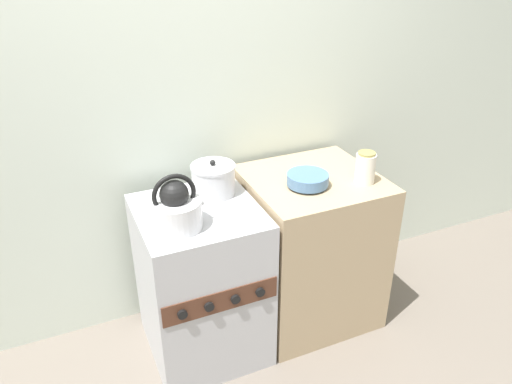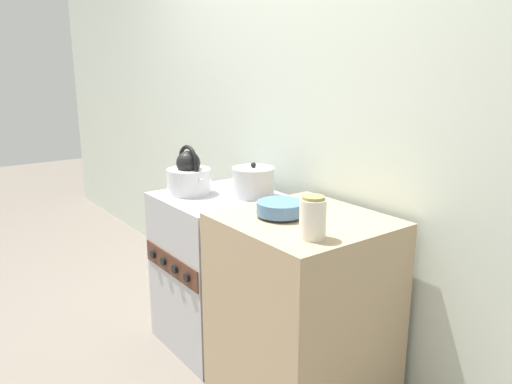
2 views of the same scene
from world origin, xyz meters
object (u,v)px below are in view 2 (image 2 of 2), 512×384
stove (220,269)px  cooking_pot (253,182)px  enamel_bowl (281,208)px  storage_jar (313,218)px  kettle (189,176)px

stove → cooking_pot: cooking_pot is taller
enamel_bowl → storage_jar: size_ratio=1.26×
enamel_bowl → kettle: bearing=-174.8°
stove → storage_jar: storage_jar is taller
enamel_bowl → storage_jar: (0.28, -0.08, 0.04)m
stove → storage_jar: (0.84, -0.12, 0.52)m
stove → kettle: kettle is taller
cooking_pot → enamel_bowl: (0.43, -0.17, -0.01)m
kettle → stove: bearing=39.8°
stove → cooking_pot: (0.13, 0.13, 0.49)m
stove → enamel_bowl: enamel_bowl is taller
kettle → cooking_pot: (0.25, 0.23, -0.02)m
stove → enamel_bowl: (0.56, -0.04, 0.48)m
kettle → storage_jar: size_ratio=1.72×
kettle → storage_jar: (0.96, -0.01, 0.02)m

